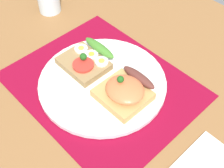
{
  "coord_description": "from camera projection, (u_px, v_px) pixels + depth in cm",
  "views": [
    {
      "loc": [
        33.34,
        -28.88,
        51.1
      ],
      "look_at": [
        3.0,
        0.0,
        2.9
      ],
      "focal_mm": 49.38,
      "sensor_mm": 36.0,
      "label": 1
    }
  ],
  "objects": [
    {
      "name": "ground_plane",
      "position": [
        103.0,
        90.0,
        0.69
      ],
      "size": [
        120.0,
        90.0,
        3.2
      ],
      "primitive_type": "cube",
      "color": "olive"
    },
    {
      "name": "placemat",
      "position": [
        103.0,
        85.0,
        0.67
      ],
      "size": [
        38.73,
        31.6,
        0.3
      ],
      "primitive_type": "cube",
      "color": "maroon",
      "rests_on": "ground_plane"
    },
    {
      "name": "plate",
      "position": [
        102.0,
        83.0,
        0.67
      ],
      "size": [
        27.69,
        27.69,
        1.1
      ],
      "primitive_type": "cylinder",
      "color": "white",
      "rests_on": "placemat"
    },
    {
      "name": "sandwich_egg_tomato",
      "position": [
        88.0,
        60.0,
        0.69
      ],
      "size": [
        10.47,
        9.76,
        3.82
      ],
      "color": "#957649",
      "rests_on": "plate"
    },
    {
      "name": "sandwich_salmon",
      "position": [
        125.0,
        91.0,
        0.62
      ],
      "size": [
        9.95,
        10.62,
        5.63
      ],
      "color": "tan",
      "rests_on": "plate"
    }
  ]
}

